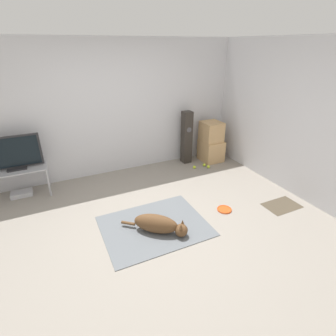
# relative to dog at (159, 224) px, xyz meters

# --- Properties ---
(ground_plane) EXTENTS (12.00, 12.00, 0.00)m
(ground_plane) POSITION_rel_dog_xyz_m (0.01, 0.16, -0.14)
(ground_plane) COLOR gray
(wall_back) EXTENTS (8.00, 0.06, 2.55)m
(wall_back) POSITION_rel_dog_xyz_m (0.01, 2.26, 1.13)
(wall_back) COLOR silver
(wall_back) RESTS_ON ground_plane
(wall_right) EXTENTS (0.06, 8.00, 2.55)m
(wall_right) POSITION_rel_dog_xyz_m (2.61, 0.16, 1.13)
(wall_right) COLOR silver
(wall_right) RESTS_ON ground_plane
(area_rug) EXTENTS (1.50, 1.17, 0.01)m
(area_rug) POSITION_rel_dog_xyz_m (-0.00, 0.15, -0.14)
(area_rug) COLOR slate
(area_rug) RESTS_ON ground_plane
(dog) EXTENTS (0.78, 0.68, 0.27)m
(dog) POSITION_rel_dog_xyz_m (0.00, 0.00, 0.00)
(dog) COLOR brown
(dog) RESTS_ON area_rug
(frisbee) EXTENTS (0.23, 0.23, 0.03)m
(frisbee) POSITION_rel_dog_xyz_m (1.17, 0.06, -0.13)
(frisbee) COLOR #DB511E
(frisbee) RESTS_ON ground_plane
(cardboard_box_lower) EXTENTS (0.45, 0.48, 0.46)m
(cardboard_box_lower) POSITION_rel_dog_xyz_m (2.09, 1.84, 0.09)
(cardboard_box_lower) COLOR tan
(cardboard_box_lower) RESTS_ON ground_plane
(cardboard_box_upper) EXTENTS (0.41, 0.44, 0.43)m
(cardboard_box_upper) POSITION_rel_dog_xyz_m (2.08, 1.86, 0.54)
(cardboard_box_upper) COLOR tan
(cardboard_box_upper) RESTS_ON cardboard_box_lower
(floor_speaker) EXTENTS (0.19, 0.20, 1.15)m
(floor_speaker) POSITION_rel_dog_xyz_m (1.54, 2.00, 0.43)
(floor_speaker) COLOR #2D2823
(floor_speaker) RESTS_ON ground_plane
(tv_stand) EXTENTS (0.91, 0.47, 0.52)m
(tv_stand) POSITION_rel_dog_xyz_m (-1.74, 1.94, 0.31)
(tv_stand) COLOR #A8A8AD
(tv_stand) RESTS_ON ground_plane
(tv) EXTENTS (0.85, 0.20, 0.57)m
(tv) POSITION_rel_dog_xyz_m (-1.74, 1.95, 0.66)
(tv) COLOR #232326
(tv) RESTS_ON tv_stand
(tennis_ball_by_boxes) EXTENTS (0.07, 0.07, 0.07)m
(tennis_ball_by_boxes) POSITION_rel_dog_xyz_m (1.78, 1.61, -0.11)
(tennis_ball_by_boxes) COLOR #C6E033
(tennis_ball_by_boxes) RESTS_ON ground_plane
(tennis_ball_near_speaker) EXTENTS (0.07, 0.07, 0.07)m
(tennis_ball_near_speaker) POSITION_rel_dog_xyz_m (1.81, 1.50, -0.11)
(tennis_ball_near_speaker) COLOR #C6E033
(tennis_ball_near_speaker) RESTS_ON ground_plane
(tennis_ball_loose_on_carpet) EXTENTS (0.07, 0.07, 0.07)m
(tennis_ball_loose_on_carpet) POSITION_rel_dog_xyz_m (1.53, 1.61, -0.11)
(tennis_ball_loose_on_carpet) COLOR #C6E033
(tennis_ball_loose_on_carpet) RESTS_ON ground_plane
(game_console) EXTENTS (0.35, 0.22, 0.08)m
(game_console) POSITION_rel_dog_xyz_m (-1.78, 1.96, -0.10)
(game_console) COLOR #B7B7BC
(game_console) RESTS_ON ground_plane
(door_mat) EXTENTS (0.59, 0.39, 0.01)m
(door_mat) POSITION_rel_dog_xyz_m (2.11, -0.25, -0.14)
(door_mat) COLOR #4C4233
(door_mat) RESTS_ON ground_plane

